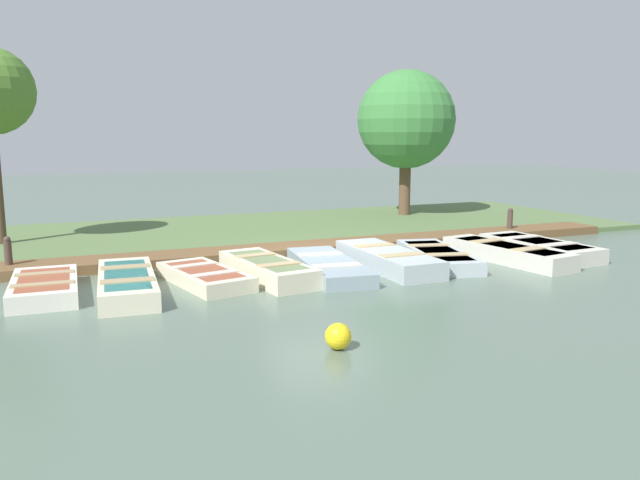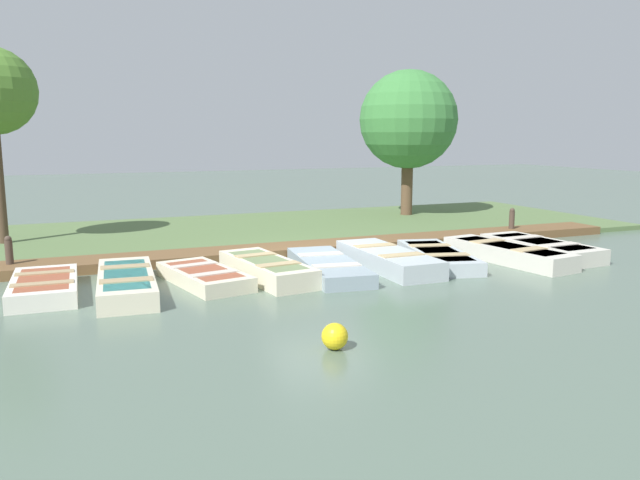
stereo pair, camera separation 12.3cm
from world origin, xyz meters
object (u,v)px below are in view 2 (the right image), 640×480
at_px(rowboat_6, 438,256).
at_px(mooring_post_near, 9,255).
at_px(rowboat_1, 126,282).
at_px(rowboat_4, 328,266).
at_px(rowboat_3, 267,269).
at_px(rowboat_0, 44,286).
at_px(rowboat_7, 507,253).
at_px(mooring_post_far, 512,222).
at_px(rowboat_8, 540,248).
at_px(buoy, 335,336).
at_px(rowboat_2, 204,276).
at_px(rowboat_5, 387,259).
at_px(park_tree_left, 408,120).

relative_size(rowboat_6, mooring_post_near, 3.97).
relative_size(rowboat_1, rowboat_4, 0.97).
bearing_deg(rowboat_3, mooring_post_near, -124.02).
distance_m(rowboat_0, rowboat_7, 10.49).
relative_size(rowboat_0, rowboat_3, 0.83).
bearing_deg(mooring_post_far, rowboat_8, -26.23).
height_order(rowboat_4, buoy, buoy).
bearing_deg(rowboat_0, rowboat_6, 89.34).
bearing_deg(buoy, rowboat_2, -169.53).
xyz_separation_m(rowboat_6, rowboat_7, (0.48, 1.69, 0.04)).
bearing_deg(rowboat_3, buoy, -13.08).
relative_size(rowboat_6, mooring_post_far, 3.97).
bearing_deg(rowboat_0, rowboat_2, 87.20).
bearing_deg(rowboat_4, rowboat_8, 95.14).
height_order(rowboat_6, rowboat_8, rowboat_8).
bearing_deg(mooring_post_near, rowboat_5, 72.05).
bearing_deg(mooring_post_near, mooring_post_far, 90.00).
distance_m(rowboat_2, mooring_post_near, 4.58).
bearing_deg(rowboat_0, rowboat_1, 77.44).
relative_size(rowboat_2, rowboat_3, 0.89).
relative_size(rowboat_6, buoy, 8.86).
relative_size(rowboat_0, rowboat_2, 0.93).
bearing_deg(mooring_post_near, rowboat_6, 74.63).
distance_m(rowboat_0, buoy, 6.38).
distance_m(rowboat_0, rowboat_6, 8.78).
xyz_separation_m(rowboat_5, park_tree_left, (-7.46, 4.87, 3.39)).
relative_size(rowboat_3, buoy, 8.07).
bearing_deg(rowboat_0, rowboat_5, 88.84).
height_order(rowboat_6, mooring_post_near, mooring_post_near).
height_order(rowboat_0, rowboat_7, rowboat_7).
xyz_separation_m(mooring_post_far, park_tree_left, (-4.84, -0.88, 3.17)).
relative_size(rowboat_8, buoy, 8.50).
height_order(rowboat_5, rowboat_7, rowboat_5).
height_order(rowboat_1, rowboat_5, rowboat_5).
distance_m(rowboat_0, mooring_post_near, 2.43).
relative_size(rowboat_7, mooring_post_far, 4.17).
xyz_separation_m(rowboat_0, rowboat_3, (0.29, 4.43, 0.04)).
distance_m(rowboat_2, rowboat_5, 4.30).
xyz_separation_m(rowboat_0, mooring_post_near, (-2.30, -0.74, 0.27)).
distance_m(rowboat_4, rowboat_6, 2.90).
bearing_deg(rowboat_6, rowboat_8, 99.42).
bearing_deg(park_tree_left, mooring_post_far, 10.33).
height_order(rowboat_8, mooring_post_near, mooring_post_near).
height_order(rowboat_7, mooring_post_far, mooring_post_far).
height_order(rowboat_1, rowboat_3, rowboat_3).
height_order(rowboat_6, mooring_post_far, mooring_post_far).
bearing_deg(rowboat_3, rowboat_6, 82.29).
height_order(rowboat_8, mooring_post_far, mooring_post_far).
xyz_separation_m(rowboat_4, rowboat_8, (0.22, 5.86, 0.04)).
distance_m(rowboat_1, rowboat_2, 1.59).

